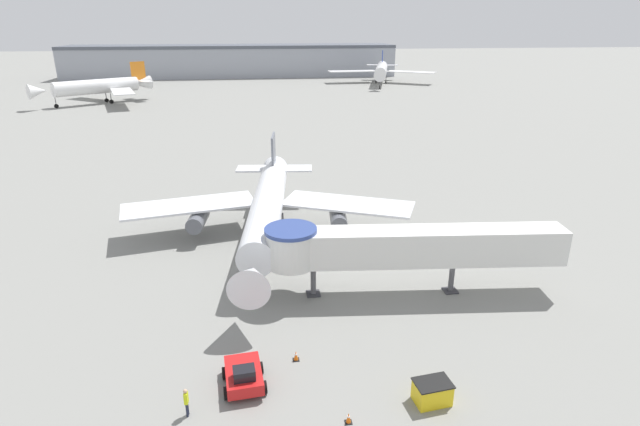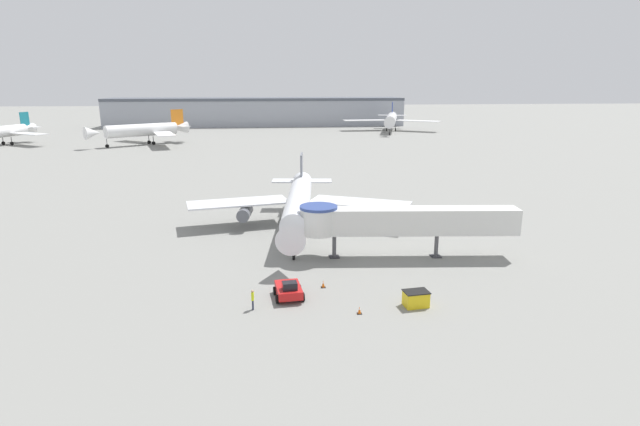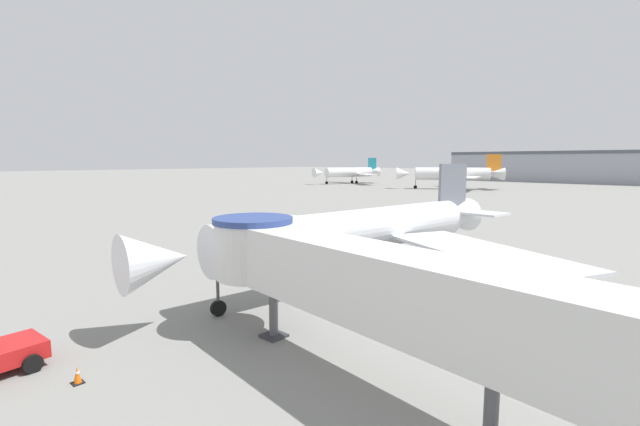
# 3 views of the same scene
# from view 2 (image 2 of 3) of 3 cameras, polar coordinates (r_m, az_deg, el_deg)

# --- Properties ---
(ground_plane) EXTENTS (800.00, 800.00, 0.00)m
(ground_plane) POSITION_cam_2_polar(r_m,az_deg,el_deg) (61.98, -2.73, -2.90)
(ground_plane) COLOR gray
(main_airplane) EXTENTS (30.21, 30.64, 8.44)m
(main_airplane) POSITION_cam_2_polar(r_m,az_deg,el_deg) (64.80, -2.49, 1.18)
(main_airplane) COLOR silver
(main_airplane) RESTS_ON ground_plane
(jet_bridge) EXTENTS (23.73, 5.50, 5.85)m
(jet_bridge) POSITION_cam_2_polar(r_m,az_deg,el_deg) (54.75, 8.56, -0.87)
(jet_bridge) COLOR silver
(jet_bridge) RESTS_ON ground_plane
(pushback_tug_red) EXTENTS (2.74, 3.49, 1.80)m
(pushback_tug_red) POSITION_cam_2_polar(r_m,az_deg,el_deg) (44.97, -3.60, -8.76)
(pushback_tug_red) COLOR red
(pushback_tug_red) RESTS_ON ground_plane
(service_container_yellow) EXTENTS (2.28, 1.70, 1.38)m
(service_container_yellow) POSITION_cam_2_polar(r_m,az_deg,el_deg) (44.19, 10.91, -9.58)
(service_container_yellow) COLOR yellow
(service_container_yellow) RESTS_ON ground_plane
(traffic_cone_starboard_wing) EXTENTS (0.49, 0.49, 0.81)m
(traffic_cone_starboard_wing) POSITION_cam_2_polar(r_m,az_deg,el_deg) (64.54, 8.23, -1.96)
(traffic_cone_starboard_wing) COLOR black
(traffic_cone_starboard_wing) RESTS_ON ground_plane
(traffic_cone_near_nose) EXTENTS (0.42, 0.42, 0.70)m
(traffic_cone_near_nose) POSITION_cam_2_polar(r_m,az_deg,el_deg) (47.30, 0.37, -8.12)
(traffic_cone_near_nose) COLOR black
(traffic_cone_near_nose) RESTS_ON ground_plane
(traffic_cone_apron_front) EXTENTS (0.40, 0.40, 0.66)m
(traffic_cone_apron_front) POSITION_cam_2_polar(r_m,az_deg,el_deg) (42.36, 4.53, -11.03)
(traffic_cone_apron_front) COLOR black
(traffic_cone_apron_front) RESTS_ON ground_plane
(ground_crew_marshaller) EXTENTS (0.24, 0.36, 1.80)m
(ground_crew_marshaller) POSITION_cam_2_polar(r_m,az_deg,el_deg) (43.02, -7.70, -9.63)
(ground_crew_marshaller) COLOR #1E2338
(ground_crew_marshaller) RESTS_ON ground_plane
(background_jet_blue_tail) EXTENTS (38.19, 37.41, 11.09)m
(background_jet_blue_tail) POSITION_cam_2_polar(r_m,az_deg,el_deg) (204.53, 8.13, 10.56)
(background_jet_blue_tail) COLOR white
(background_jet_blue_tail) RESTS_ON ground_plane
(background_jet_orange_tail) EXTENTS (29.40, 30.33, 10.59)m
(background_jet_orange_tail) POSITION_cam_2_polar(r_m,az_deg,el_deg) (166.58, -19.48, 8.94)
(background_jet_orange_tail) COLOR white
(background_jet_orange_tail) RESTS_ON ground_plane
(background_jet_teal_tail) EXTENTS (28.92, 28.11, 9.73)m
(background_jet_teal_tail) POSITION_cam_2_polar(r_m,az_deg,el_deg) (183.39, -32.65, 7.82)
(background_jet_teal_tail) COLOR white
(background_jet_teal_tail) RESTS_ON ground_plane
(terminal_building) EXTENTS (131.55, 22.79, 12.46)m
(terminal_building) POSITION_cam_2_polar(r_m,az_deg,el_deg) (234.34, -7.19, 11.42)
(terminal_building) COLOR #999EA8
(terminal_building) RESTS_ON ground_plane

